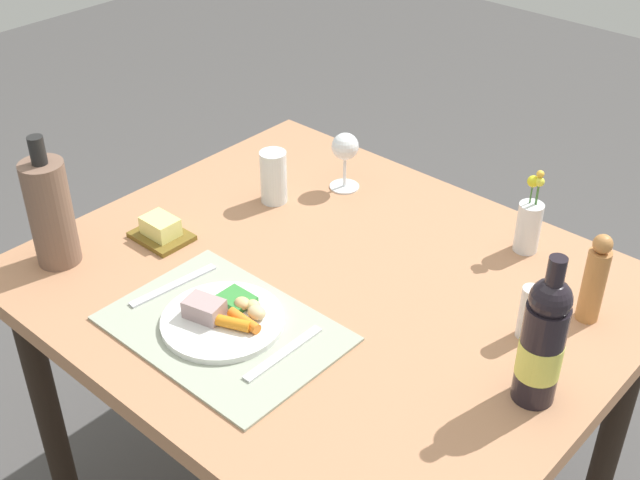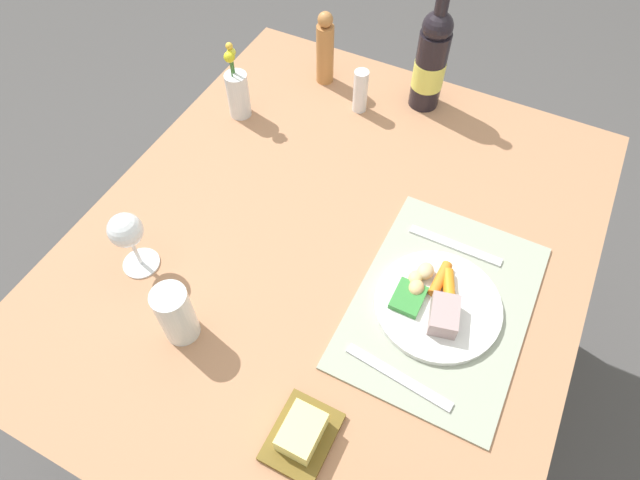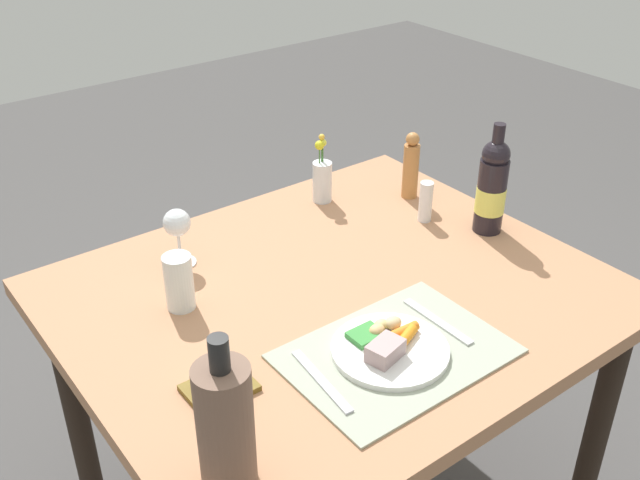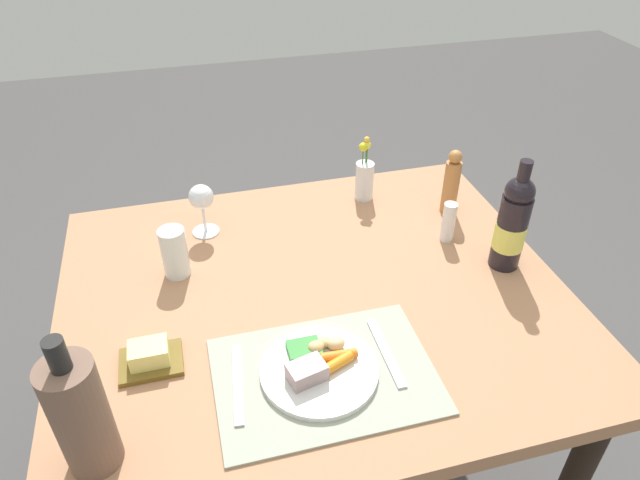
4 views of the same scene
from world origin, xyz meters
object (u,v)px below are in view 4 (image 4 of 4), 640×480
dining_table (315,319)px  water_tumbler (175,255)px  knife (386,352)px  fork (238,383)px  flower_vase (364,178)px  pepper_mill (451,183)px  butter_dish (150,357)px  wine_glass (201,200)px  dinner_plate (319,367)px  salt_shaker (449,222)px  wine_bottle (512,224)px  cooler_bottle (81,415)px

dining_table → water_tumbler: 0.38m
dining_table → knife: knife is taller
fork → flower_vase: flower_vase is taller
pepper_mill → butter_dish: pepper_mill is taller
flower_vase → wine_glass: 0.48m
dining_table → dinner_plate: bearing=-102.4°
fork → pepper_mill: (0.69, 0.49, 0.09)m
dining_table → salt_shaker: 0.44m
fork → wine_bottle: wine_bottle is taller
dining_table → wine_bottle: bearing=-1.9°
butter_dish → wine_bottle: bearing=7.5°
fork → pepper_mill: 0.84m
dinner_plate → fork: (-0.17, 0.01, -0.01)m
butter_dish → cooler_bottle: 0.25m
pepper_mill → salt_shaker: bearing=-116.3°
flower_vase → water_tumbler: flower_vase is taller
flower_vase → butter_dish: 0.82m
wine_glass → butter_dish: (-0.16, -0.45, -0.08)m
dining_table → butter_dish: (-0.39, -0.13, 0.11)m
wine_bottle → butter_dish: bearing=-172.5°
flower_vase → water_tumbler: bearing=-158.5°
water_tumbler → cooler_bottle: bearing=-109.2°
dining_table → pepper_mill: (0.47, 0.25, 0.18)m
dinner_plate → salt_shaker: bearing=38.9°
water_tumbler → pepper_mill: (0.78, 0.09, 0.04)m
knife → water_tumbler: (-0.41, 0.39, 0.05)m
flower_vase → knife: bearing=-104.0°
fork → knife: bearing=6.5°
dinner_plate → butter_dish: size_ratio=1.87×
water_tumbler → fork: bearing=-76.5°
fork → flower_vase: bearing=58.9°
knife → fork: bearing=-179.7°
fork → cooler_bottle: bearing=-153.4°
fork → wine_bottle: size_ratio=0.69×
dinner_plate → pepper_mill: 0.72m
cooler_bottle → pepper_mill: bearing=31.6°
knife → dinner_plate: bearing=-175.7°
wine_bottle → water_tumbler: wine_bottle is taller
knife → butter_dish: bearing=168.0°
knife → salt_shaker: size_ratio=1.73×
wine_glass → water_tumbler: size_ratio=1.12×
wine_glass → butter_dish: 0.49m
dining_table → cooler_bottle: (-0.49, -0.34, 0.21)m
dinner_plate → wine_glass: 0.60m
cooler_bottle → flower_vase: bearing=44.2°
salt_shaker → cooler_bottle: cooler_bottle is taller
flower_vase → butter_dish: flower_vase is taller
fork → cooler_bottle: size_ratio=0.69×
wine_bottle → cooler_bottle: (-0.98, -0.32, -0.00)m
salt_shaker → water_tumbler: 0.72m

